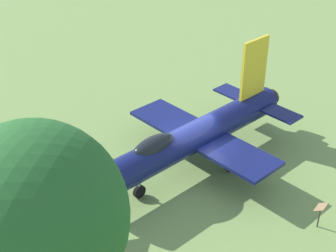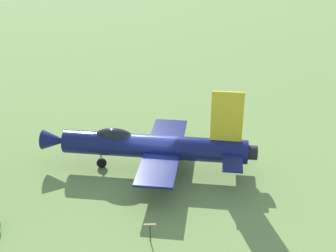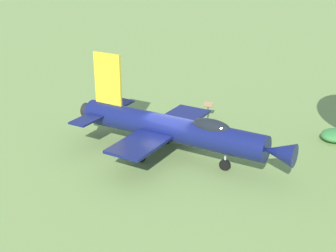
# 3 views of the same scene
# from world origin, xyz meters

# --- Properties ---
(ground_plane) EXTENTS (200.00, 200.00, 0.00)m
(ground_plane) POSITION_xyz_m (0.00, 0.00, 0.00)
(ground_plane) COLOR #75934C
(display_jet) EXTENTS (12.58, 8.26, 5.39)m
(display_jet) POSITION_xyz_m (-0.30, -0.10, 1.75)
(display_jet) COLOR #111951
(display_jet) RESTS_ON ground_plane
(shrub_near_fence) EXTENTS (1.62, 1.82, 0.68)m
(shrub_near_fence) POSITION_xyz_m (-4.90, -8.87, 0.34)
(shrub_near_fence) COLOR #387F3D
(shrub_near_fence) RESTS_ON ground_plane
(info_plaque) EXTENTS (0.72, 0.63, 1.14)m
(info_plaque) POSITION_xyz_m (2.73, -5.79, 0.85)
(info_plaque) COLOR #333333
(info_plaque) RESTS_ON ground_plane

